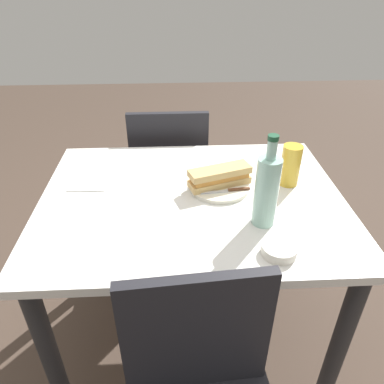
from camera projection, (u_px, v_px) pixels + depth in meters
ground_plane at (192, 330)px, 1.71m from camera, size 8.00×8.00×0.00m
dining_table at (192, 223)px, 1.37m from camera, size 1.08×0.83×0.75m
chair_near at (170, 172)px, 1.95m from camera, size 0.40×0.40×0.87m
plate_near at (219, 186)px, 1.35m from camera, size 0.22×0.22×0.01m
baguette_sandwich_near at (220, 177)px, 1.33m from camera, size 0.24×0.14×0.07m
knife_near at (228, 190)px, 1.31m from camera, size 0.18×0.03×0.01m
water_bottle at (267, 190)px, 1.12m from camera, size 0.07×0.07×0.30m
beer_glass at (290, 165)px, 1.34m from camera, size 0.07×0.07×0.15m
olive_bowl at (279, 250)px, 1.05m from camera, size 0.10×0.10×0.03m
paper_napkin at (89, 181)px, 1.39m from camera, size 0.14×0.14×0.00m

